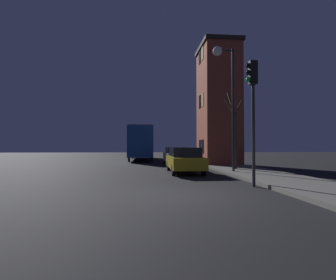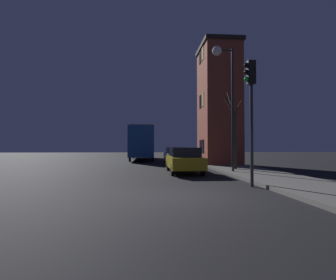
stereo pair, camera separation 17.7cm
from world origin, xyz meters
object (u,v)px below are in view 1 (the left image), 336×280
(traffic_light, at_px, (252,97))
(car_mid_lane, at_px, (176,155))
(streetlamp, at_px, (225,78))
(car_near_lane, at_px, (184,160))
(bus, at_px, (141,141))
(bare_tree, at_px, (234,132))

(traffic_light, height_order, car_mid_lane, traffic_light)
(streetlamp, bearing_deg, car_mid_lane, 103.63)
(car_near_lane, bearing_deg, bus, 100.09)
(streetlamp, xyz_separation_m, car_mid_lane, (-1.90, 7.82, -4.67))
(traffic_light, relative_size, car_near_lane, 1.05)
(car_near_lane, bearing_deg, streetlamp, -15.84)
(bus, bearing_deg, streetlamp, -72.73)
(traffic_light, bearing_deg, streetlamp, 84.99)
(bare_tree, height_order, bus, bare_tree)
(bus, xyz_separation_m, car_mid_lane, (3.08, -8.21, -1.42))
(bus, distance_m, car_mid_lane, 8.88)
(car_near_lane, xyz_separation_m, car_mid_lane, (0.35, 7.18, 0.00))
(bare_tree, bearing_deg, bus, 112.90)
(car_near_lane, height_order, car_mid_lane, same)
(streetlamp, distance_m, traffic_light, 5.21)
(streetlamp, height_order, bare_tree, streetlamp)
(streetlamp, xyz_separation_m, bare_tree, (1.09, 1.66, -3.02))
(car_mid_lane, bearing_deg, traffic_light, -83.33)
(traffic_light, distance_m, bare_tree, 6.70)
(streetlamp, height_order, bus, streetlamp)
(bus, height_order, car_near_lane, bus)
(car_mid_lane, bearing_deg, car_near_lane, -92.77)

